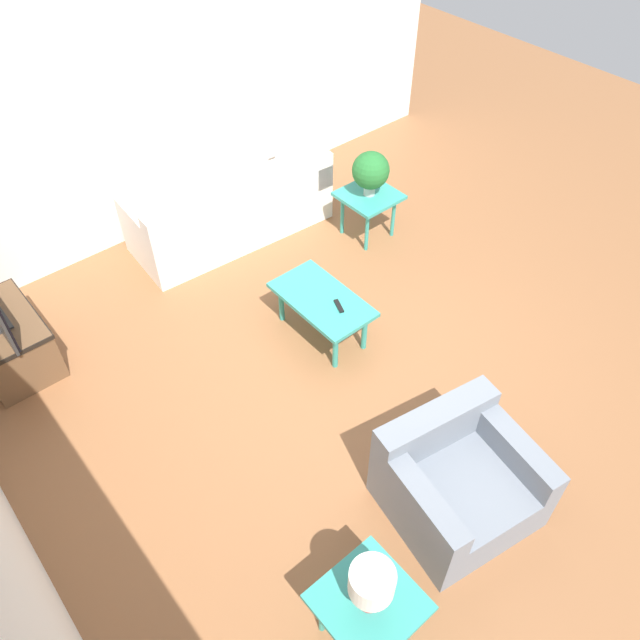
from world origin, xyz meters
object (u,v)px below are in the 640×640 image
Objects in this scene: armchair at (456,480)px; side_table_lamp at (368,606)px; coffee_table at (322,303)px; potted_plant at (371,171)px; sofa at (233,212)px; tv_stand_chest at (8,341)px; table_lamp at (371,585)px; side_table_plant at (369,200)px.

side_table_lamp is at bearing -156.79° from armchair.
coffee_table is 1.66× the size of side_table_lamp.
potted_plant reaches higher than side_table_lamp.
sofa reaches higher than tv_stand_chest.
armchair reaches higher than side_table_lamp.
armchair is (-3.69, 0.62, -0.00)m from sofa.
table_lamp is at bearing -167.52° from tv_stand_chest.
sofa is 1.78m from coffee_table.
tv_stand_chest reaches higher than coffee_table.
side_table_lamp is at bearing 145.61° from coffee_table.
sofa is 4.34m from table_lamp.
armchair is at bearing 168.69° from coffee_table.
coffee_table is 2.76m from tv_stand_chest.
side_table_plant is 1.52× the size of table_lamp.
tv_stand_chest is at bearing 129.49° from armchair.
tv_stand_chest is 1.92× the size of potted_plant.
coffee_table is 2.66m from side_table_lamp.
side_table_lamp is at bearing -167.52° from tv_stand_chest.
sofa is 4.56× the size of potted_plant.
side_table_lamp is 4.18m from potted_plant.
coffee_table is (-1.76, 0.23, 0.09)m from sofa.
sofa is at bearing -23.71° from side_table_lamp.
armchair reaches higher than coffee_table.
tv_stand_chest is 3.81m from table_lamp.
tv_stand_chest is at bearing 79.87° from side_table_plant.
sofa is 1.54m from potted_plant.
side_table_plant is at bearing -58.46° from coffee_table.
armchair is 1.16× the size of coffee_table.
side_table_plant is 1.19× the size of potted_plant.
table_lamp is (-2.20, 1.50, 0.37)m from coffee_table.
coffee_table is at bearing 121.54° from side_table_plant.
side_table_plant is 4.18m from table_lamp.
sofa reaches higher than side_table_lamp.
potted_plant is (2.77, -1.75, 0.50)m from armchair.
sofa is 1.98× the size of armchair.
potted_plant is (3.03, -2.86, 0.35)m from side_table_lamp.
coffee_table is at bearing -34.39° from side_table_lamp.
table_lamp reaches higher than tv_stand_chest.
table_lamp is at bearing 145.61° from coffee_table.
table_lamp reaches higher than armchair.
side_table_plant is 0.35m from potted_plant.
tv_stand_chest is (1.49, 2.32, -0.11)m from coffee_table.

